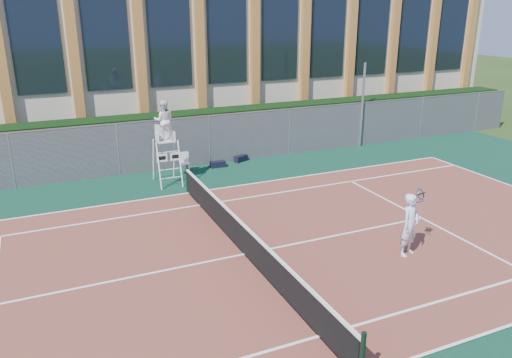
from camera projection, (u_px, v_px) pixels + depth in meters
name	position (u px, v px, depth m)	size (l,w,h in m)	color
ground	(245.00, 255.00, 14.16)	(120.00, 120.00, 0.00)	#233814
apron	(232.00, 241.00, 15.02)	(36.00, 20.00, 0.01)	#0C3528
tennis_court	(245.00, 254.00, 14.15)	(23.77, 10.97, 0.02)	brown
tennis_net	(244.00, 238.00, 13.98)	(0.10, 11.30, 1.10)	black
fence	(165.00, 145.00, 21.42)	(40.00, 0.06, 2.20)	#595E60
hedge	(159.00, 139.00, 22.46)	(40.00, 1.40, 2.20)	black
building	(122.00, 56.00, 28.37)	(45.00, 10.60, 8.22)	beige
steel_pole	(362.00, 105.00, 24.87)	(0.12, 0.12, 4.19)	#9EA0A5
umpire_chair	(164.00, 123.00, 19.31)	(0.94, 1.45, 3.38)	white
plastic_chair	(184.00, 161.00, 21.19)	(0.46, 0.46, 0.88)	silver
sports_bag_near	(241.00, 158.00, 22.87)	(0.66, 0.26, 0.28)	black
sports_bag_far	(218.00, 164.00, 22.04)	(0.66, 0.29, 0.27)	black
tennis_player	(410.00, 225.00, 13.87)	(1.05, 0.77, 1.81)	silver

